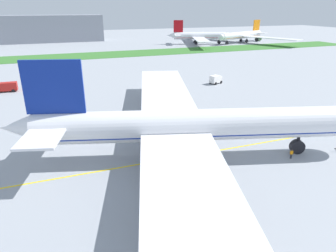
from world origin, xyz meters
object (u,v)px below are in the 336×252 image
(service_truck_baggage_loader, at_px, (216,79))
(parked_airliner_far_right, at_px, (242,35))
(parked_airliner_far_centre, at_px, (199,36))
(service_truck_fuel_bowser, at_px, (7,87))
(ground_crew_wingwalker_port, at_px, (292,153))
(airliner_foreground, at_px, (184,126))

(service_truck_baggage_loader, bearing_deg, parked_airliner_far_right, 53.09)
(parked_airliner_far_centre, bearing_deg, service_truck_fuel_bowser, -139.50)
(ground_crew_wingwalker_port, relative_size, parked_airliner_far_centre, 0.03)
(ground_crew_wingwalker_port, bearing_deg, parked_airliner_far_centre, 69.53)
(ground_crew_wingwalker_port, bearing_deg, service_truck_fuel_bowser, 127.52)
(service_truck_fuel_bowser, bearing_deg, airliner_foreground, -60.38)
(airliner_foreground, xyz_separation_m, parked_airliner_far_centre, (74.84, 148.95, -0.45))
(airliner_foreground, bearing_deg, parked_airliner_far_right, 53.82)
(airliner_foreground, distance_m, service_truck_baggage_loader, 54.28)
(service_truck_baggage_loader, height_order, service_truck_fuel_bowser, service_truck_fuel_bowser)
(service_truck_baggage_loader, height_order, parked_airliner_far_right, parked_airliner_far_right)
(airliner_foreground, distance_m, parked_airliner_far_right, 180.90)
(airliner_foreground, relative_size, parked_airliner_far_centre, 1.42)
(ground_crew_wingwalker_port, distance_m, service_truck_baggage_loader, 53.33)
(service_truck_fuel_bowser, bearing_deg, parked_airliner_far_centre, 40.50)
(airliner_foreground, relative_size, parked_airliner_far_right, 1.18)
(service_truck_fuel_bowser, bearing_deg, parked_airliner_far_right, 32.50)
(ground_crew_wingwalker_port, relative_size, parked_airliner_far_right, 0.02)
(ground_crew_wingwalker_port, xyz_separation_m, service_truck_fuel_bowser, (-49.22, 64.09, 0.51))
(service_truck_fuel_bowser, distance_m, parked_airliner_far_right, 165.25)
(service_truck_fuel_bowser, relative_size, parked_airliner_far_centre, 0.09)
(service_truck_baggage_loader, relative_size, parked_airliner_far_centre, 0.07)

